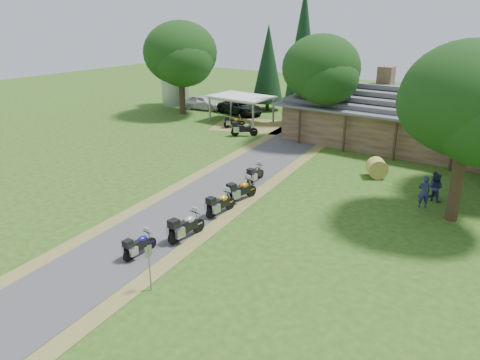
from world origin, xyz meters
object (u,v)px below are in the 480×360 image
Objects in this scene: motorcycle_row_b at (186,225)px; motorcycle_row_e at (256,173)px; silo at (175,77)px; car_dark_suv at (240,104)px; carport at (241,109)px; motorcycle_row_d at (241,189)px; lodge at (414,118)px; hay_bale at (377,168)px; motorcycle_row_a at (140,244)px; motorcycle_carport_a at (234,121)px; car_white_sedan at (203,100)px; motorcycle_row_c at (221,202)px; motorcycle_carport_b at (244,128)px.

motorcycle_row_b reaches higher than motorcycle_row_e.
car_dark_suv is at bearing 0.54° from silo.
carport is 2.91× the size of motorcycle_row_d.
silo reaches higher than lodge.
silo is 3.63× the size of motorcycle_row_e.
carport is at bearing -178.14° from lodge.
hay_bale is at bearing -87.96° from lodge.
carport is 27.80m from motorcycle_row_a.
car_white_sedan is at bearing 102.30° from motorcycle_carport_a.
motorcycle_row_a is 25.18m from motorcycle_carport_a.
motorcycle_row_c is at bearing -42.81° from silo.
motorcycle_row_b is at bearing -13.40° from motorcycle_row_a.
silo is at bearing 175.42° from lodge.
lodge is at bearing -4.58° from silo.
motorcycle_row_e is (13.12, -16.69, -0.52)m from car_dark_suv.
silo is at bearing 158.72° from hay_bale.
motorcycle_row_a is at bearing -105.26° from motorcycle_carport_b.
lodge reaches higher than hay_bale.
lodge reaches higher than motorcycle_row_e.
car_white_sedan reaches higher than motorcycle_row_d.
motorcycle_row_c is (23.77, -22.02, -2.57)m from silo.
motorcycle_row_e is 0.84× the size of motorcycle_carport_b.
car_white_sedan reaches higher than motorcycle_row_c.
carport reaches higher than motorcycle_row_b.
lodge is 10.03× the size of motorcycle_carport_b.
hay_bale is at bearing -65.81° from motorcycle_carport_a.
lodge is at bearing -10.65° from motorcycle_row_a.
carport is 3.34× the size of motorcycle_carport_a.
motorcycle_row_d is (19.24, -19.54, -0.32)m from car_white_sedan.
car_dark_suv is 2.96× the size of motorcycle_row_c.
motorcycle_row_e is at bearing -129.03° from car_dark_suv.
car_dark_suv reaches higher than car_white_sedan.
hay_bale is (17.06, -8.33, -0.66)m from carport.
car_white_sedan is at bearing 34.61° from motorcycle_row_a.
silo is at bearing 48.38° from motorcycle_row_e.
motorcycle_row_a is at bearing 170.82° from motorcycle_row_b.
motorcycle_row_c is at bearing 11.29° from motorcycle_row_b.
motorcycle_carport_a is at bearing -67.43° from carport.
motorcycle_carport_b is at bearing -49.73° from carport.
hay_bale reaches higher than motorcycle_carport_a.
motorcycle_row_d is at bearing -146.02° from car_white_sedan.
motorcycle_row_c is (14.43, -22.11, -0.45)m from car_dark_suv.
hay_bale reaches higher than motorcycle_row_a.
car_white_sedan is (4.33, -0.23, -2.23)m from silo.
car_dark_suv is at bearing -96.99° from car_white_sedan.
motorcycle_row_d is at bearing -131.57° from car_dark_suv.
motorcycle_carport_a is at bearing 34.30° from motorcycle_row_b.
motorcycle_carport_b is (-7.41, 9.29, 0.12)m from motorcycle_row_e.
car_dark_suv reaches higher than motorcycle_row_a.
motorcycle_row_b is at bearing -152.20° from car_white_sedan.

